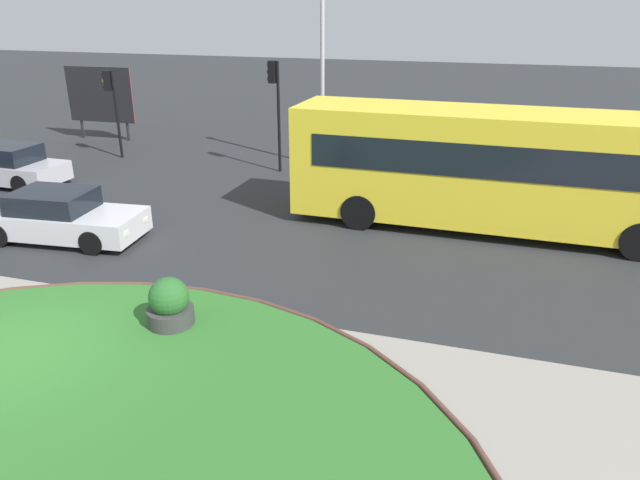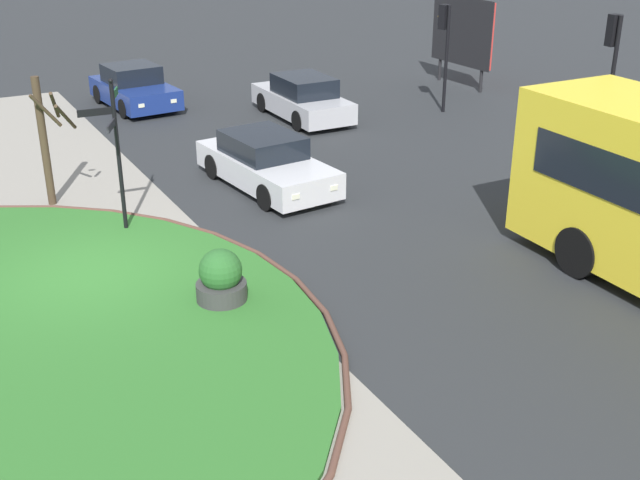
% 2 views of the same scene
% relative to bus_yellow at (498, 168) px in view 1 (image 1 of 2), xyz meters
% --- Properties ---
extents(ground, '(120.00, 120.00, 0.00)m').
position_rel_bus_yellow_xyz_m(ground, '(-8.03, -9.39, -1.77)').
color(ground, '#282B2D').
extents(bus_yellow, '(11.24, 2.68, 3.30)m').
position_rel_bus_yellow_xyz_m(bus_yellow, '(0.00, 0.00, 0.00)').
color(bus_yellow, yellow).
rests_on(bus_yellow, ground).
extents(car_near_lane, '(4.49, 2.16, 1.34)m').
position_rel_bus_yellow_xyz_m(car_near_lane, '(-11.06, -4.25, -1.15)').
color(car_near_lane, silver).
rests_on(car_near_lane, ground).
extents(car_far_lane, '(4.27, 1.79, 1.40)m').
position_rel_bus_yellow_xyz_m(car_far_lane, '(-16.45, -0.42, -1.12)').
color(car_far_lane, '#B7B7BC').
rests_on(car_far_lane, ground).
extents(traffic_light_near, '(0.49, 0.29, 4.04)m').
position_rel_bus_yellow_xyz_m(traffic_light_near, '(-8.05, 4.05, 1.18)').
color(traffic_light_near, black).
rests_on(traffic_light_near, ground).
extents(traffic_light_far, '(0.48, 0.31, 3.48)m').
position_rel_bus_yellow_xyz_m(traffic_light_far, '(-15.07, 4.09, 0.79)').
color(traffic_light_far, black).
rests_on(traffic_light_far, ground).
extents(lamppost_tall, '(0.32, 0.32, 7.32)m').
position_rel_bus_yellow_xyz_m(lamppost_tall, '(-6.62, 5.25, 2.18)').
color(lamppost_tall, '#B7B7BC').
rests_on(lamppost_tall, ground).
extents(billboard_left, '(3.32, 0.26, 3.28)m').
position_rel_bus_yellow_xyz_m(billboard_left, '(-17.76, 6.96, 0.23)').
color(billboard_left, black).
rests_on(billboard_left, ground).
extents(planter_near_signpost, '(0.92, 0.92, 1.07)m').
position_rel_bus_yellow_xyz_m(planter_near_signpost, '(-5.78, -7.60, -1.29)').
color(planter_near_signpost, '#383838').
rests_on(planter_near_signpost, ground).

